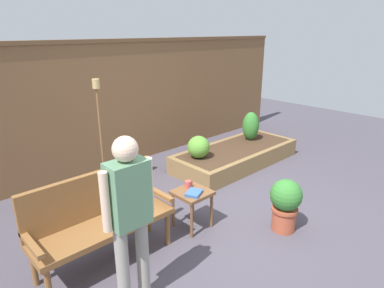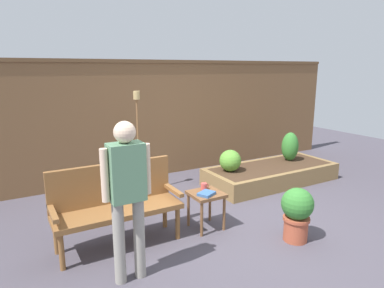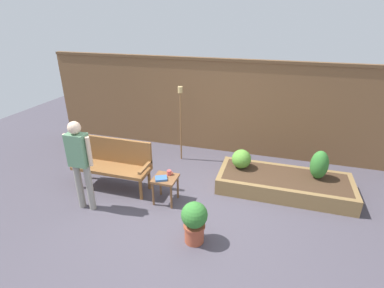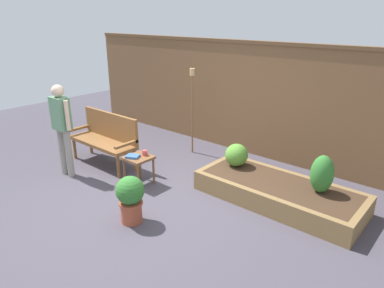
{
  "view_description": "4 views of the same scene",
  "coord_description": "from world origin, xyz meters",
  "px_view_note": "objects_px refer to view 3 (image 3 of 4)",
  "views": [
    {
      "loc": [
        -2.86,
        -2.38,
        2.3
      ],
      "look_at": [
        0.22,
        0.89,
        0.76
      ],
      "focal_mm": 31.29,
      "sensor_mm": 36.0,
      "label": 1
    },
    {
      "loc": [
        -2.57,
        -3.2,
        2.02
      ],
      "look_at": [
        -0.15,
        1.03,
        0.92
      ],
      "focal_mm": 31.84,
      "sensor_mm": 36.0,
      "label": 2
    },
    {
      "loc": [
        1.27,
        -3.76,
        3.04
      ],
      "look_at": [
        -0.12,
        0.86,
        0.87
      ],
      "focal_mm": 27.26,
      "sensor_mm": 36.0,
      "label": 3
    },
    {
      "loc": [
        3.6,
        -3.14,
        2.6
      ],
      "look_at": [
        0.26,
        0.76,
        0.7
      ],
      "focal_mm": 32.92,
      "sensor_mm": 36.0,
      "label": 4
    }
  ],
  "objects_px": {
    "shrub_far_corner": "(319,165)",
    "book_on_table": "(161,178)",
    "person_by_bench": "(80,159)",
    "potted_boxwood": "(194,220)",
    "shrub_near_bench": "(241,159)",
    "garden_bench": "(114,160)",
    "side_table": "(165,182)",
    "tiki_torch": "(181,111)",
    "cup_on_table": "(169,173)"
  },
  "relations": [
    {
      "from": "book_on_table",
      "to": "tiki_torch",
      "type": "height_order",
      "value": "tiki_torch"
    },
    {
      "from": "potted_boxwood",
      "to": "tiki_torch",
      "type": "height_order",
      "value": "tiki_torch"
    },
    {
      "from": "side_table",
      "to": "shrub_far_corner",
      "type": "xyz_separation_m",
      "value": [
        2.53,
        1.07,
        0.17
      ]
    },
    {
      "from": "potted_boxwood",
      "to": "book_on_table",
      "type": "bearing_deg",
      "value": 137.55
    },
    {
      "from": "shrub_far_corner",
      "to": "book_on_table",
      "type": "bearing_deg",
      "value": -156.08
    },
    {
      "from": "garden_bench",
      "to": "person_by_bench",
      "type": "distance_m",
      "value": 0.86
    },
    {
      "from": "side_table",
      "to": "cup_on_table",
      "type": "distance_m",
      "value": 0.17
    },
    {
      "from": "garden_bench",
      "to": "potted_boxwood",
      "type": "bearing_deg",
      "value": -28.49
    },
    {
      "from": "side_table",
      "to": "book_on_table",
      "type": "distance_m",
      "value": 0.13
    },
    {
      "from": "book_on_table",
      "to": "potted_boxwood",
      "type": "relative_size",
      "value": 0.3
    },
    {
      "from": "cup_on_table",
      "to": "shrub_near_bench",
      "type": "height_order",
      "value": "shrub_near_bench"
    },
    {
      "from": "side_table",
      "to": "shrub_near_bench",
      "type": "height_order",
      "value": "shrub_near_bench"
    },
    {
      "from": "cup_on_table",
      "to": "tiki_torch",
      "type": "distance_m",
      "value": 1.68
    },
    {
      "from": "book_on_table",
      "to": "person_by_bench",
      "type": "height_order",
      "value": "person_by_bench"
    },
    {
      "from": "cup_on_table",
      "to": "shrub_far_corner",
      "type": "bearing_deg",
      "value": 21.02
    },
    {
      "from": "shrub_near_bench",
      "to": "side_table",
      "type": "bearing_deg",
      "value": -137.1
    },
    {
      "from": "potted_boxwood",
      "to": "shrub_far_corner",
      "type": "bearing_deg",
      "value": 46.52
    },
    {
      "from": "garden_bench",
      "to": "shrub_near_bench",
      "type": "relative_size",
      "value": 3.92
    },
    {
      "from": "cup_on_table",
      "to": "shrub_near_bench",
      "type": "bearing_deg",
      "value": 40.73
    },
    {
      "from": "book_on_table",
      "to": "person_by_bench",
      "type": "xyz_separation_m",
      "value": [
        -1.17,
        -0.48,
        0.43
      ]
    },
    {
      "from": "side_table",
      "to": "shrub_far_corner",
      "type": "bearing_deg",
      "value": 22.88
    },
    {
      "from": "tiki_torch",
      "to": "potted_boxwood",
      "type": "bearing_deg",
      "value": -67.23
    },
    {
      "from": "shrub_far_corner",
      "to": "person_by_bench",
      "type": "xyz_separation_m",
      "value": [
        -3.74,
        -1.63,
        0.36
      ]
    },
    {
      "from": "garden_bench",
      "to": "book_on_table",
      "type": "distance_m",
      "value": 1.1
    },
    {
      "from": "shrub_far_corner",
      "to": "person_by_bench",
      "type": "distance_m",
      "value": 4.1
    },
    {
      "from": "shrub_near_bench",
      "to": "person_by_bench",
      "type": "bearing_deg",
      "value": -145.48
    },
    {
      "from": "shrub_far_corner",
      "to": "tiki_torch",
      "type": "height_order",
      "value": "tiki_torch"
    },
    {
      "from": "shrub_near_bench",
      "to": "garden_bench",
      "type": "bearing_deg",
      "value": -159.07
    },
    {
      "from": "cup_on_table",
      "to": "person_by_bench",
      "type": "distance_m",
      "value": 1.48
    },
    {
      "from": "shrub_near_bench",
      "to": "person_by_bench",
      "type": "distance_m",
      "value": 2.9
    },
    {
      "from": "side_table",
      "to": "cup_on_table",
      "type": "bearing_deg",
      "value": 71.71
    },
    {
      "from": "cup_on_table",
      "to": "shrub_far_corner",
      "type": "xyz_separation_m",
      "value": [
        2.49,
        0.96,
        0.05
      ]
    },
    {
      "from": "cup_on_table",
      "to": "book_on_table",
      "type": "bearing_deg",
      "value": -113.45
    },
    {
      "from": "book_on_table",
      "to": "shrub_far_corner",
      "type": "bearing_deg",
      "value": -2.22
    },
    {
      "from": "tiki_torch",
      "to": "person_by_bench",
      "type": "relative_size",
      "value": 1.07
    },
    {
      "from": "potted_boxwood",
      "to": "person_by_bench",
      "type": "height_order",
      "value": "person_by_bench"
    },
    {
      "from": "book_on_table",
      "to": "shrub_near_bench",
      "type": "height_order",
      "value": "shrub_near_bench"
    },
    {
      "from": "person_by_bench",
      "to": "tiki_torch",
      "type": "bearing_deg",
      "value": 66.67
    },
    {
      "from": "side_table",
      "to": "shrub_far_corner",
      "type": "relative_size",
      "value": 0.89
    },
    {
      "from": "garden_bench",
      "to": "shrub_far_corner",
      "type": "height_order",
      "value": "garden_bench"
    },
    {
      "from": "garden_bench",
      "to": "book_on_table",
      "type": "height_order",
      "value": "garden_bench"
    },
    {
      "from": "garden_bench",
      "to": "person_by_bench",
      "type": "bearing_deg",
      "value": -98.1
    },
    {
      "from": "side_table",
      "to": "shrub_near_bench",
      "type": "distance_m",
      "value": 1.57
    },
    {
      "from": "garden_bench",
      "to": "person_by_bench",
      "type": "height_order",
      "value": "person_by_bench"
    },
    {
      "from": "cup_on_table",
      "to": "tiki_torch",
      "type": "height_order",
      "value": "tiki_torch"
    },
    {
      "from": "shrub_near_bench",
      "to": "shrub_far_corner",
      "type": "bearing_deg",
      "value": 0.0
    },
    {
      "from": "shrub_near_bench",
      "to": "tiki_torch",
      "type": "xyz_separation_m",
      "value": [
        -1.42,
        0.57,
        0.66
      ]
    },
    {
      "from": "side_table",
      "to": "cup_on_table",
      "type": "relative_size",
      "value": 4.22
    },
    {
      "from": "person_by_bench",
      "to": "shrub_near_bench",
      "type": "bearing_deg",
      "value": 34.52
    },
    {
      "from": "person_by_bench",
      "to": "potted_boxwood",
      "type": "bearing_deg",
      "value": -7.13
    }
  ]
}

